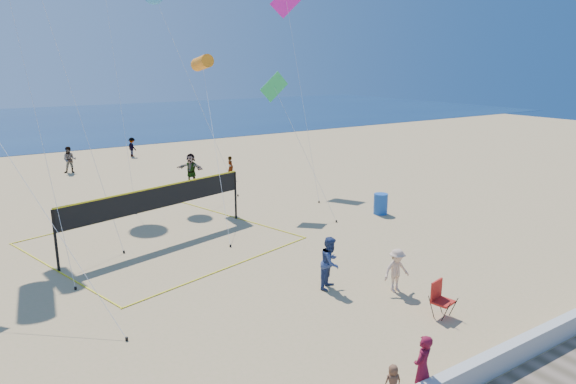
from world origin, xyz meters
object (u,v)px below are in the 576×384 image
woman (422,368)px  trash_barrel (381,204)px  volleyball_net (158,204)px  camp_chair (440,297)px

woman → trash_barrel: bearing=-146.3°
trash_barrel → volleyball_net: bearing=168.7°
trash_barrel → volleyball_net: volleyball_net is taller
woman → camp_chair: (3.42, 2.43, -0.16)m
camp_chair → volleyball_net: 11.98m
woman → camp_chair: bearing=-161.2°
woman → volleyball_net: (-1.25, 13.42, 0.85)m
woman → trash_barrel: size_ratio=1.51×
volleyball_net → camp_chair: bearing=-81.9°
woman → trash_barrel: woman is taller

